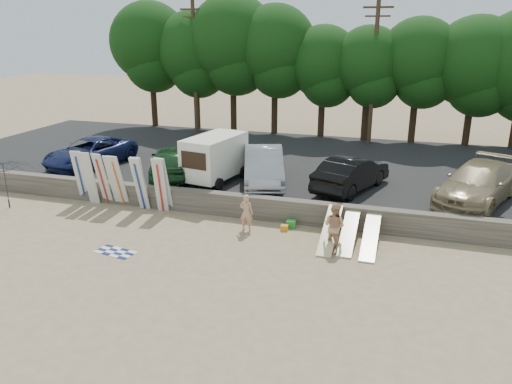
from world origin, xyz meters
The scene contains 29 objects.
ground centered at (0.00, 0.00, 0.00)m, with size 120.00×120.00×0.00m, color tan.
seawall centered at (0.00, 3.00, 0.50)m, with size 44.00×0.50×1.00m, color #6B6356.
parking_lot centered at (0.00, 10.50, 0.35)m, with size 44.00×14.50×0.70m, color #282828.
treeline centered at (-0.46, 17.58, 6.29)m, with size 33.44×6.34×9.44m.
utility_poles centered at (2.00, 16.00, 5.43)m, with size 25.80×0.26×9.00m.
box_trailer centered at (-4.45, 5.45, 1.96)m, with size 2.53×3.79×2.24m.
car_0 centered at (-11.97, 6.17, 1.44)m, with size 2.46×5.34×1.48m, color #141C49.
car_1 centered at (-6.87, 5.47, 1.50)m, with size 1.88×4.68×1.59m, color #14391A.
car_2 centered at (-2.13, 5.92, 1.55)m, with size 1.80×5.16×1.70m, color #96979B.
car_3 centered at (2.04, 6.04, 1.49)m, with size 1.67×4.78×1.57m, color black.
car_4 centered at (7.43, 5.94, 1.53)m, with size 2.32×5.71×1.66m, color #92815D.
surfboard_upright_0 centered at (-10.05, 2.59, 1.27)m, with size 0.50×0.06×2.60m, color silver.
surfboard_upright_1 centered at (-9.42, 2.40, 1.28)m, with size 0.50×0.06×2.60m, color silver.
surfboard_upright_2 centered at (-8.82, 2.51, 1.27)m, with size 0.50×0.06×2.60m, color silver.
surfboard_upright_3 centered at (-8.17, 2.45, 1.25)m, with size 0.50×0.06×2.60m, color silver.
surfboard_upright_4 centered at (-7.96, 2.47, 1.26)m, with size 0.50×0.06×2.60m, color silver.
surfboard_upright_5 centered at (-6.90, 2.53, 1.26)m, with size 0.50×0.06×2.60m, color silver.
surfboard_upright_6 centered at (-6.82, 2.35, 1.26)m, with size 0.50×0.06×2.60m, color silver.
surfboard_upright_7 centered at (-5.83, 2.39, 1.28)m, with size 0.50×0.06×2.60m, color silver.
surfboard_upright_8 centered at (-5.73, 2.57, 1.28)m, with size 0.50×0.06×2.60m, color silver.
surfboard_low_0 centered at (1.85, 1.38, 0.52)m, with size 0.56×3.00×0.07m, color #D5CC86.
surfboard_low_1 centered at (2.55, 1.55, 0.48)m, with size 0.56×3.00×0.07m, color #D5CC86.
surfboard_low_2 centered at (3.37, 1.42, 0.44)m, with size 0.56×3.00×0.07m, color #D5CC86.
beachgoer_a centered at (-1.57, 1.56, 0.77)m, with size 0.56×0.37×1.55m, color tan.
beachgoer_b centered at (2.07, 0.89, 0.89)m, with size 0.87×0.68×1.79m, color tan.
cooler centered at (0.09, 2.40, 0.16)m, with size 0.38×0.30×0.32m, color green.
gear_bag centered at (-0.10, 2.03, 0.11)m, with size 0.30×0.25×0.22m, color orange.
beach_towel centered at (-5.55, -1.82, 0.01)m, with size 1.50×1.50×0.00m, color white.
beach_umbrella centered at (-12.74, 0.88, 1.12)m, with size 2.44×2.49×2.24m, color #212129.
Camera 1 is at (4.32, -16.29, 7.88)m, focal length 35.00 mm.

